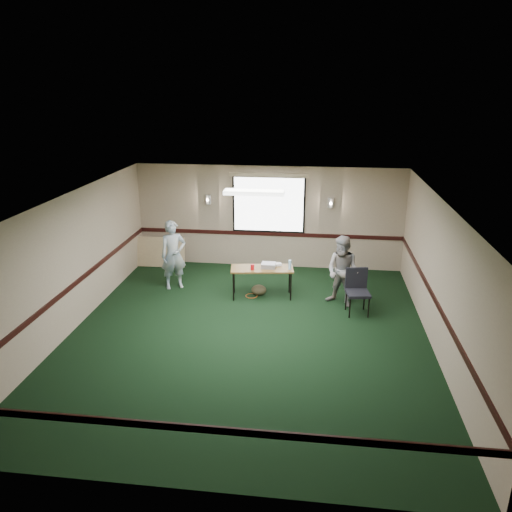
# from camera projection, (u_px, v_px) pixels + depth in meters

# --- Properties ---
(ground) EXTENTS (8.00, 8.00, 0.00)m
(ground) POSITION_uv_depth(u_px,v_px,m) (248.00, 335.00, 9.80)
(ground) COLOR black
(ground) RESTS_ON ground
(room_shell) EXTENTS (8.00, 8.02, 8.00)m
(room_shell) POSITION_uv_depth(u_px,v_px,m) (260.00, 228.00, 11.28)
(room_shell) COLOR tan
(room_shell) RESTS_ON ground
(folding_table) EXTENTS (1.48, 0.75, 0.71)m
(folding_table) POSITION_uv_depth(u_px,v_px,m) (262.00, 270.00, 11.37)
(folding_table) COLOR brown
(folding_table) RESTS_ON ground
(projector) EXTENTS (0.32, 0.27, 0.11)m
(projector) POSITION_uv_depth(u_px,v_px,m) (269.00, 265.00, 11.35)
(projector) COLOR gray
(projector) RESTS_ON folding_table
(game_console) EXTENTS (0.23, 0.21, 0.05)m
(game_console) POSITION_uv_depth(u_px,v_px,m) (277.00, 264.00, 11.50)
(game_console) COLOR silver
(game_console) RESTS_ON folding_table
(red_cup) EXTENTS (0.08, 0.08, 0.13)m
(red_cup) POSITION_uv_depth(u_px,v_px,m) (252.00, 267.00, 11.22)
(red_cup) COLOR red
(red_cup) RESTS_ON folding_table
(water_bottle) EXTENTS (0.07, 0.07, 0.22)m
(water_bottle) POSITION_uv_depth(u_px,v_px,m) (290.00, 265.00, 11.23)
(water_bottle) COLOR #97CEF7
(water_bottle) RESTS_ON folding_table
(duffel_bag) EXTENTS (0.39, 0.32, 0.25)m
(duffel_bag) POSITION_uv_depth(u_px,v_px,m) (259.00, 290.00, 11.63)
(duffel_bag) COLOR #463C28
(duffel_bag) RESTS_ON ground
(cable_coil) EXTENTS (0.32, 0.32, 0.01)m
(cable_coil) POSITION_uv_depth(u_px,v_px,m) (251.00, 296.00, 11.60)
(cable_coil) COLOR #DD571B
(cable_coil) RESTS_ON ground
(folded_table) EXTENTS (1.57, 0.28, 0.80)m
(folded_table) POSITION_uv_depth(u_px,v_px,m) (156.00, 252.00, 13.40)
(folded_table) COLOR tan
(folded_table) RESTS_ON ground
(conference_chair) EXTENTS (0.54, 0.56, 0.97)m
(conference_chair) POSITION_uv_depth(u_px,v_px,m) (357.00, 287.00, 10.63)
(conference_chair) COLOR black
(conference_chair) RESTS_ON ground
(person_left) EXTENTS (0.72, 0.64, 1.66)m
(person_left) POSITION_uv_depth(u_px,v_px,m) (173.00, 255.00, 11.84)
(person_left) COLOR #456B98
(person_left) RESTS_ON ground
(person_right) EXTENTS (0.97, 0.90, 1.58)m
(person_right) POSITION_uv_depth(u_px,v_px,m) (343.00, 271.00, 10.90)
(person_right) COLOR slate
(person_right) RESTS_ON ground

